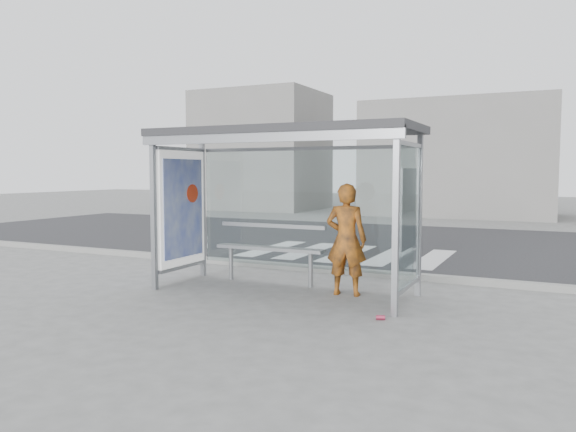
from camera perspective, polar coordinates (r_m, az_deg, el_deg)
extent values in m
plane|color=slate|center=(9.07, -0.51, -7.77)|extent=(80.00, 80.00, 0.00)
cube|color=#242426|center=(15.59, 10.86, -2.66)|extent=(30.00, 10.00, 0.01)
cube|color=gray|center=(10.82, 4.05, -5.46)|extent=(30.00, 0.18, 0.12)
cube|color=silver|center=(14.14, -1.62, -3.32)|extent=(0.55, 3.00, 0.00)
cube|color=silver|center=(13.72, 2.11, -3.57)|extent=(0.55, 3.00, 0.00)
cube|color=silver|center=(13.36, 6.06, -3.81)|extent=(0.55, 3.00, 0.00)
cube|color=silver|center=(13.06, 10.20, -4.04)|extent=(0.55, 3.00, 0.00)
cube|color=silver|center=(12.84, 14.52, -4.27)|extent=(0.55, 3.00, 0.00)
cube|color=gray|center=(9.38, -13.48, 0.23)|extent=(0.08, 0.08, 2.50)
cube|color=gray|center=(7.54, 10.89, -0.75)|extent=(0.08, 0.08, 2.50)
cube|color=gray|center=(10.50, -8.67, 0.75)|extent=(0.08, 0.08, 2.50)
cube|color=gray|center=(8.90, 13.17, 0.01)|extent=(0.08, 0.08, 2.50)
cube|color=#2D2D30|center=(8.89, -0.52, 8.57)|extent=(4.25, 1.65, 0.12)
cube|color=gray|center=(8.21, -2.87, 8.13)|extent=(4.25, 0.06, 0.18)
cube|color=white|center=(9.52, 1.33, 0.71)|extent=(3.80, 0.02, 2.00)
cube|color=white|center=(9.93, -10.95, 0.79)|extent=(0.15, 1.25, 2.00)
cube|color=blue|center=(9.88, -10.55, 0.78)|extent=(0.01, 1.10, 1.70)
cylinder|color=red|center=(10.06, -9.69, 2.28)|extent=(0.02, 0.32, 0.32)
cube|color=white|center=(8.21, 12.13, 0.01)|extent=(0.03, 1.25, 2.00)
cube|color=beige|center=(8.26, 12.02, 0.73)|extent=(0.03, 0.86, 1.16)
cube|color=gray|center=(29.47, -2.66, 6.60)|extent=(6.00, 5.00, 6.00)
cube|color=gray|center=(26.26, 17.06, 5.57)|extent=(8.00, 5.00, 5.00)
imported|color=#D64314|center=(8.80, 5.94, -2.39)|extent=(0.68, 0.49, 1.75)
cube|color=gray|center=(9.71, -1.90, -3.31)|extent=(1.99, 0.24, 0.06)
cylinder|color=gray|center=(10.13, -5.80, -4.82)|extent=(0.08, 0.08, 0.58)
cylinder|color=gray|center=(9.43, 2.32, -5.50)|extent=(0.08, 0.08, 0.58)
cube|color=gray|center=(9.74, -1.66, -0.99)|extent=(1.99, 0.04, 0.07)
cylinder|color=#CE3C5D|center=(7.54, 9.38, -10.14)|extent=(0.13, 0.10, 0.06)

